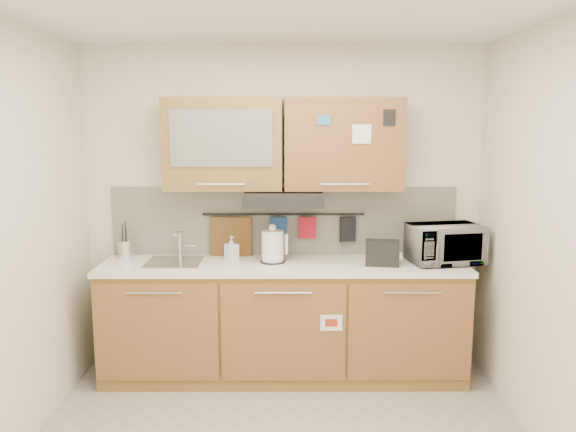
{
  "coord_description": "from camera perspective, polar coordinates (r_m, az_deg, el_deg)",
  "views": [
    {
      "loc": [
        0.02,
        -3.04,
        1.98
      ],
      "look_at": [
        0.03,
        1.05,
        1.31
      ],
      "focal_mm": 35.0,
      "sensor_mm": 36.0,
      "label": 1
    }
  ],
  "objects": [
    {
      "name": "wall_right",
      "position": [
        3.49,
        26.76,
        -2.98
      ],
      "size": [
        0.0,
        3.0,
        3.0
      ],
      "primitive_type": "plane",
      "rotation": [
        1.57,
        0.0,
        -1.57
      ],
      "color": "silver",
      "rests_on": "ground"
    },
    {
      "name": "utensil_rail",
      "position": [
        4.54,
        -0.45,
        0.17
      ],
      "size": [
        1.3,
        0.02,
        0.02
      ],
      "primitive_type": "cylinder",
      "rotation": [
        0.0,
        1.57,
        0.0
      ],
      "color": "black",
      "rests_on": "backsplash"
    },
    {
      "name": "toaster",
      "position": [
        4.33,
        9.56,
        -3.69
      ],
      "size": [
        0.27,
        0.19,
        0.19
      ],
      "rotation": [
        0.0,
        0.0,
        -0.16
      ],
      "color": "black",
      "rests_on": "countertop"
    },
    {
      "name": "kettle",
      "position": [
        4.36,
        -1.55,
        -3.16
      ],
      "size": [
        0.23,
        0.22,
        0.3
      ],
      "rotation": [
        0.0,
        0.0,
        0.31
      ],
      "color": "white",
      "rests_on": "countertop"
    },
    {
      "name": "countertop",
      "position": [
        4.36,
        -0.46,
        -5.05
      ],
      "size": [
        2.82,
        0.62,
        0.04
      ],
      "primitive_type": "cube",
      "color": "white",
      "rests_on": "base_cabinet"
    },
    {
      "name": "range_hood",
      "position": [
        4.32,
        -0.47,
        1.84
      ],
      "size": [
        0.6,
        0.46,
        0.1
      ],
      "primitive_type": "cube",
      "color": "black",
      "rests_on": "upper_cabinets"
    },
    {
      "name": "soap_bottle",
      "position": [
        4.44,
        -5.75,
        -3.27
      ],
      "size": [
        0.12,
        0.12,
        0.19
      ],
      "primitive_type": "imported",
      "rotation": [
        0.0,
        0.0,
        0.63
      ],
      "color": "#999999",
      "rests_on": "countertop"
    },
    {
      "name": "upper_cabinets",
      "position": [
        4.36,
        -0.54,
        7.32
      ],
      "size": [
        1.82,
        0.37,
        0.7
      ],
      "color": "olive",
      "rests_on": "wall_back"
    },
    {
      "name": "oven_mitt",
      "position": [
        4.55,
        -0.95,
        -1.51
      ],
      "size": [
        0.14,
        0.06,
        0.22
      ],
      "primitive_type": "cube",
      "rotation": [
        0.0,
        0.0,
        0.19
      ],
      "color": "navy",
      "rests_on": "utensil_rail"
    },
    {
      "name": "ceiling",
      "position": [
        3.1,
        -0.63,
        20.81
      ],
      "size": [
        3.2,
        3.2,
        0.0
      ],
      "primitive_type": "plane",
      "rotation": [
        3.14,
        0.0,
        0.0
      ],
      "color": "white",
      "rests_on": "wall_back"
    },
    {
      "name": "microwave",
      "position": [
        4.5,
        15.67,
        -2.75
      ],
      "size": [
        0.6,
        0.46,
        0.3
      ],
      "primitive_type": "imported",
      "rotation": [
        0.0,
        0.0,
        0.19
      ],
      "color": "#999999",
      "rests_on": "countertop"
    },
    {
      "name": "base_cabinet",
      "position": [
        4.51,
        -0.46,
        -11.14
      ],
      "size": [
        2.8,
        0.64,
        0.88
      ],
      "color": "olive",
      "rests_on": "floor"
    },
    {
      "name": "wall_back",
      "position": [
        4.59,
        -0.45,
        0.76
      ],
      "size": [
        3.2,
        0.0,
        3.2
      ],
      "primitive_type": "plane",
      "rotation": [
        1.57,
        0.0,
        0.0
      ],
      "color": "silver",
      "rests_on": "ground"
    },
    {
      "name": "pot_holder",
      "position": [
        4.55,
        1.96,
        -1.19
      ],
      "size": [
        0.14,
        0.04,
        0.17
      ],
      "primitive_type": "cube",
      "rotation": [
        0.0,
        0.0,
        -0.14
      ],
      "color": "#AD1727",
      "rests_on": "utensil_rail"
    },
    {
      "name": "cutting_board",
      "position": [
        4.59,
        -5.82,
        -2.66
      ],
      "size": [
        0.34,
        0.03,
        0.41
      ],
      "primitive_type": "cube",
      "rotation": [
        0.0,
        0.0,
        -0.03
      ],
      "color": "brown",
      "rests_on": "utensil_rail"
    },
    {
      "name": "utensil_crock",
      "position": [
        4.67,
        -16.18,
        -3.24
      ],
      "size": [
        0.13,
        0.13,
        0.29
      ],
      "rotation": [
        0.0,
        0.0,
        -0.14
      ],
      "color": "silver",
      "rests_on": "countertop"
    },
    {
      "name": "sink",
      "position": [
        4.46,
        -11.47,
        -4.6
      ],
      "size": [
        0.42,
        0.4,
        0.26
      ],
      "color": "silver",
      "rests_on": "countertop"
    },
    {
      "name": "backsplash",
      "position": [
        4.59,
        -0.45,
        -0.5
      ],
      "size": [
        2.8,
        0.02,
        0.56
      ],
      "primitive_type": "cube",
      "color": "silver",
      "rests_on": "countertop"
    },
    {
      "name": "dark_pouch",
      "position": [
        4.58,
        6.09,
        -1.35
      ],
      "size": [
        0.13,
        0.07,
        0.2
      ],
      "primitive_type": "cube",
      "rotation": [
        0.0,
        0.0,
        0.25
      ],
      "color": "black",
      "rests_on": "utensil_rail"
    }
  ]
}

